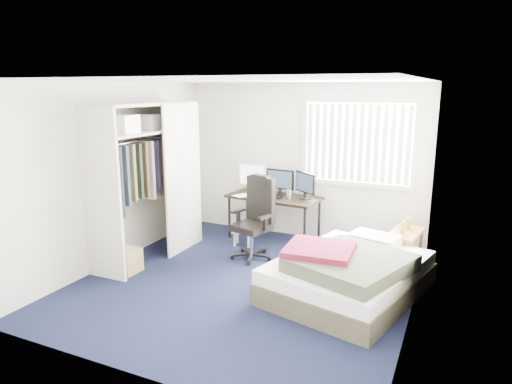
{
  "coord_description": "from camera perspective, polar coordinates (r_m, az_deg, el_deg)",
  "views": [
    {
      "loc": [
        2.37,
        -4.83,
        2.43
      ],
      "look_at": [
        -0.03,
        0.4,
        1.1
      ],
      "focal_mm": 32.0,
      "sensor_mm": 36.0,
      "label": 1
    }
  ],
  "objects": [
    {
      "name": "closet",
      "position": [
        6.59,
        -13.59,
        3.25
      ],
      "size": [
        0.64,
        1.84,
        2.22
      ],
      "color": "beige",
      "rests_on": "ground"
    },
    {
      "name": "nightstand",
      "position": [
        6.59,
        18.16,
        -5.23
      ],
      "size": [
        0.47,
        0.77,
        0.68
      ],
      "color": "brown",
      "rests_on": "ground"
    },
    {
      "name": "bed",
      "position": [
        5.59,
        11.38,
        -9.88
      ],
      "size": [
        1.89,
        2.24,
        0.65
      ],
      "color": "#423C2F",
      "rests_on": "ground"
    },
    {
      "name": "footstool",
      "position": [
        7.16,
        -1.66,
        -5.21
      ],
      "size": [
        0.34,
        0.3,
        0.25
      ],
      "color": "white",
      "rests_on": "ground"
    },
    {
      "name": "ground",
      "position": [
        5.9,
        -1.37,
        -11.28
      ],
      "size": [
        4.2,
        4.2,
        0.0
      ],
      "primitive_type": "plane",
      "color": "black",
      "rests_on": "ground"
    },
    {
      "name": "room_shell",
      "position": [
        5.46,
        -1.45,
        3.33
      ],
      "size": [
        4.2,
        4.2,
        4.2
      ],
      "color": "silver",
      "rests_on": "ground"
    },
    {
      "name": "window_assembly",
      "position": [
        7.07,
        12.57,
        5.98
      ],
      "size": [
        1.72,
        0.09,
        1.32
      ],
      "color": "white",
      "rests_on": "ground"
    },
    {
      "name": "desk",
      "position": [
        7.31,
        2.36,
        -0.22
      ],
      "size": [
        1.52,
        0.82,
        1.18
      ],
      "color": "black",
      "rests_on": "ground"
    },
    {
      "name": "office_chair",
      "position": [
        6.61,
        -0.14,
        -4.32
      ],
      "size": [
        0.69,
        0.69,
        1.2
      ],
      "color": "black",
      "rests_on": "ground"
    },
    {
      "name": "pine_box",
      "position": [
        6.44,
        -16.24,
        -8.18
      ],
      "size": [
        0.43,
        0.33,
        0.32
      ],
      "primitive_type": "cube",
      "rotation": [
        0.0,
        0.0,
        -0.03
      ],
      "color": "#A48752",
      "rests_on": "ground"
    }
  ]
}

